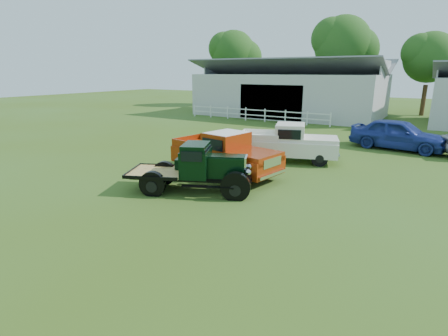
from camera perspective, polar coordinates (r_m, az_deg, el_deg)
The scene contains 10 objects.
ground at distance 12.38m, azimuth -3.73°, elevation -5.83°, with size 120.00×120.00×0.00m, color #3F6728.
shed_left at distance 37.97m, azimuth 10.77°, elevation 12.69°, with size 18.80×10.20×5.60m, color #ABABAB, non-canonical shape.
fence_rail at distance 33.08m, azimuth 5.11°, elevation 8.69°, with size 14.20×0.16×1.20m, color white, non-canonical shape.
tree_a at distance 49.06m, azimuth 1.52°, elevation 16.39°, with size 6.30×6.30×10.50m, color #1E5614, non-canonical shape.
tree_b at distance 44.69m, azimuth 18.61°, elevation 16.36°, with size 6.90×6.90×11.50m, color #1E5614, non-canonical shape.
tree_c at distance 42.40m, azimuth 30.31°, elevation 13.48°, with size 5.40×5.40×9.00m, color #1E5614, non-canonical shape.
vintage_flatbed at distance 13.40m, azimuth -4.95°, elevation 0.06°, with size 4.74×1.88×1.88m, color black, non-canonical shape.
red_pickup at distance 15.59m, azimuth 0.11°, elevation 2.46°, with size 5.34×2.05×1.95m, color #902909, non-canonical shape.
white_pickup at distance 18.34m, azimuth 10.35°, elevation 4.09°, with size 5.14×1.99×1.89m, color white, non-canonical shape.
misc_car_blue at distance 23.16m, azimuth 26.54°, elevation 4.95°, with size 2.13×5.29×1.80m, color navy.
Camera 1 is at (6.73, -9.36, 4.50)m, focal length 28.00 mm.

